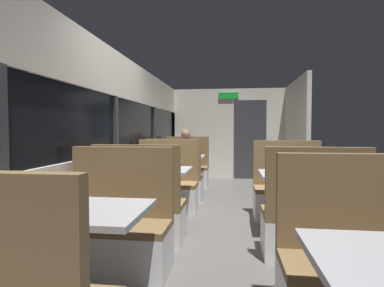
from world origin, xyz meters
The scene contains 17 objects.
ground_plane centered at (0.00, 0.00, -0.01)m, with size 3.30×9.20×0.02m, color #514F4C.
carriage_window_panel_left centered at (-1.45, 0.00, 1.11)m, with size 0.09×8.48×2.30m.
carriage_end_bulkhead centered at (0.06, 4.19, 1.14)m, with size 2.90×0.11×2.30m.
carriage_aisle_panel_right centered at (1.45, 3.00, 1.15)m, with size 0.08×2.40×2.30m, color beige.
dining_table_near_window centered at (-0.89, -2.09, 0.64)m, with size 0.90×0.70×0.74m.
bench_near_window_facing_entry centered at (-0.89, -1.39, 0.33)m, with size 0.95×0.50×1.10m.
dining_table_mid_window centered at (-0.89, 0.03, 0.64)m, with size 0.90×0.70×0.74m.
bench_mid_window_facing_end centered at (-0.89, -0.67, 0.33)m, with size 0.95×0.50×1.10m.
bench_mid_window_facing_entry centered at (-0.89, 0.73, 0.33)m, with size 0.95×0.50×1.10m.
dining_table_far_window centered at (-0.89, 2.16, 0.64)m, with size 0.90×0.70×0.74m.
bench_far_window_facing_end centered at (-0.89, 1.46, 0.33)m, with size 0.95×0.50×1.10m.
bench_far_window_facing_entry centered at (-0.89, 2.86, 0.33)m, with size 0.95×0.50×1.10m.
bench_front_aisle_facing_entry centered at (0.89, -1.99, 0.33)m, with size 0.95×0.50×1.10m.
dining_table_rear_aisle centered at (0.89, -0.17, 0.64)m, with size 0.90×0.70×0.74m.
bench_rear_aisle_facing_end centered at (0.89, -0.87, 0.33)m, with size 0.95×0.50×1.10m.
bench_rear_aisle_facing_entry centered at (0.89, 0.53, 0.33)m, with size 0.95×0.50×1.10m.
seated_passenger centered at (-0.89, 2.79, 0.54)m, with size 0.47×0.55×1.26m.
Camera 1 is at (0.12, -4.05, 1.26)m, focal length 29.77 mm.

